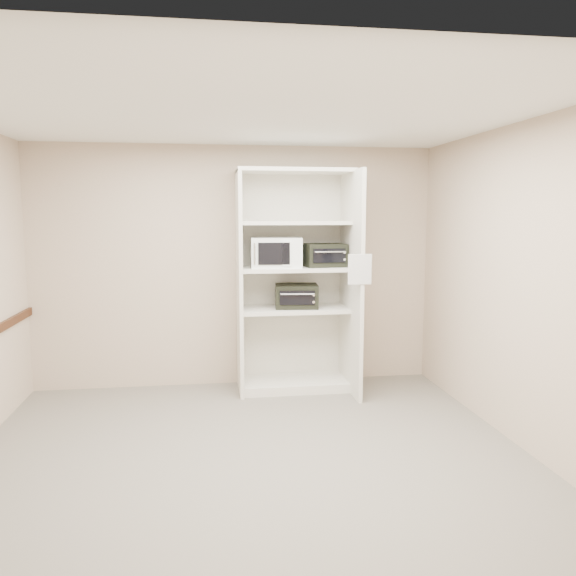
{
  "coord_description": "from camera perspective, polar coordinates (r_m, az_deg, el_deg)",
  "views": [
    {
      "loc": [
        -0.33,
        -4.34,
        1.94
      ],
      "look_at": [
        0.51,
        1.44,
        1.17
      ],
      "focal_mm": 35.0,
      "sensor_mm": 36.0,
      "label": 1
    }
  ],
  "objects": [
    {
      "name": "toaster_oven_lower",
      "position": [
        6.17,
        0.86,
        -0.82
      ],
      "size": [
        0.5,
        0.4,
        0.26
      ],
      "primitive_type": "cube",
      "rotation": [
        0.0,
        0.0,
        -0.11
      ],
      "color": "black",
      "rests_on": "shelving_unit"
    },
    {
      "name": "wall_back",
      "position": [
        6.38,
        -5.32,
        2.16
      ],
      "size": [
        4.5,
        0.02,
        2.7
      ],
      "primitive_type": "cube",
      "color": "#BDA792",
      "rests_on": "ground"
    },
    {
      "name": "toaster_oven_upper",
      "position": [
        6.17,
        3.74,
        3.36
      ],
      "size": [
        0.47,
        0.37,
        0.25
      ],
      "primitive_type": "cube",
      "rotation": [
        0.0,
        0.0,
        0.1
      ],
      "color": "black",
      "rests_on": "shelving_unit"
    },
    {
      "name": "wall_right",
      "position": [
        5.09,
        22.26,
        0.26
      ],
      "size": [
        0.02,
        4.0,
        2.7
      ],
      "primitive_type": "cube",
      "color": "#BDA792",
      "rests_on": "ground"
    },
    {
      "name": "floor",
      "position": [
        4.77,
        -3.76,
        -16.55
      ],
      "size": [
        4.5,
        4.0,
        0.01
      ],
      "primitive_type": "cube",
      "color": "slate",
      "rests_on": "ground"
    },
    {
      "name": "microwave",
      "position": [
        6.08,
        -1.23,
        3.64
      ],
      "size": [
        0.56,
        0.44,
        0.32
      ],
      "primitive_type": "cube",
      "rotation": [
        0.0,
        0.0,
        -0.07
      ],
      "color": "white",
      "rests_on": "shelving_unit"
    },
    {
      "name": "ceiling",
      "position": [
        4.42,
        -4.08,
        17.37
      ],
      "size": [
        4.5,
        4.0,
        0.01
      ],
      "primitive_type": "cube",
      "color": "white"
    },
    {
      "name": "paper_sign",
      "position": [
        5.65,
        7.31,
        1.9
      ],
      "size": [
        0.23,
        0.01,
        0.3
      ],
      "primitive_type": "cube",
      "rotation": [
        0.0,
        0.0,
        -0.01
      ],
      "color": "white",
      "rests_on": "shelving_unit"
    },
    {
      "name": "wall_front",
      "position": [
        2.44,
        -0.22,
        -6.58
      ],
      "size": [
        4.5,
        0.02,
        2.7
      ],
      "primitive_type": "cube",
      "color": "#BDA792",
      "rests_on": "ground"
    },
    {
      "name": "shelving_unit",
      "position": [
        6.18,
        1.04,
        -0.03
      ],
      "size": [
        1.24,
        0.92,
        2.42
      ],
      "color": "silver",
      "rests_on": "floor"
    }
  ]
}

